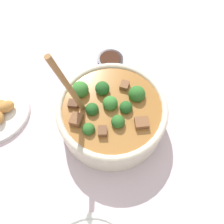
% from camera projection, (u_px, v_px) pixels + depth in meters
% --- Properties ---
extents(ground_plane, '(4.00, 4.00, 0.00)m').
position_uv_depth(ground_plane, '(112.00, 122.00, 0.57)').
color(ground_plane, silver).
extents(stew_bowl, '(0.26, 0.26, 0.25)m').
position_uv_depth(stew_bowl, '(112.00, 113.00, 0.53)').
color(stew_bowl, beige).
rests_on(stew_bowl, ground_plane).
extents(condiment_bowl, '(0.07, 0.07, 0.03)m').
position_uv_depth(condiment_bowl, '(110.00, 62.00, 0.65)').
color(condiment_bowl, black).
rests_on(condiment_bowl, ground_plane).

